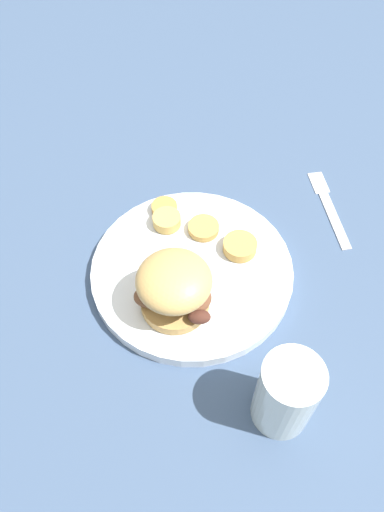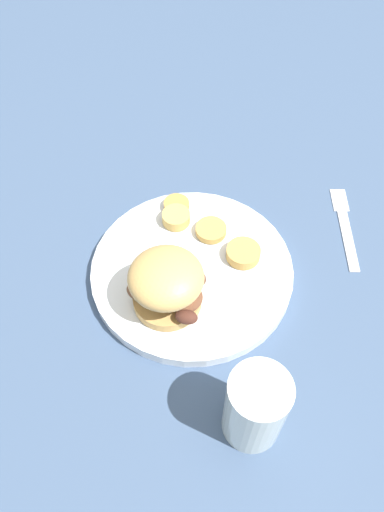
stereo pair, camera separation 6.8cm
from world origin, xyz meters
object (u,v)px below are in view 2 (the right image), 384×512
at_px(dinner_plate, 192,270).
at_px(drinking_glass, 255,408).
at_px(sandwich, 167,284).
at_px(fork, 345,226).

xyz_separation_m(dinner_plate, drinking_glass, (0.18, -0.13, 0.05)).
relative_size(dinner_plate, drinking_glass, 2.45).
height_order(dinner_plate, drinking_glass, drinking_glass).
xyz_separation_m(dinner_plate, sandwich, (0.01, -0.06, 0.05)).
relative_size(dinner_plate, fork, 2.02).
bearing_deg(dinner_plate, drinking_glass, -34.28).
distance_m(dinner_plate, fork, 0.25).
bearing_deg(drinking_glass, dinner_plate, 145.72).
height_order(sandwich, fork, sandwich).
bearing_deg(drinking_glass, sandwich, 160.43).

